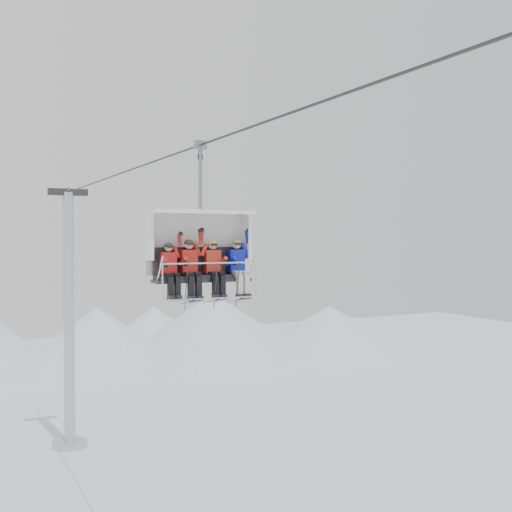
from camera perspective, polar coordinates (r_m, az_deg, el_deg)
name	(u,v)px	position (r m, az deg, el deg)	size (l,w,h in m)	color
ridgeline	(3,340)	(54.91, -21.56, -6.96)	(72.00, 21.00, 7.00)	white
lift_tower_right	(69,337)	(34.98, -16.28, -6.92)	(2.00, 1.80, 13.48)	#B4B7BC
haul_cable	(256,125)	(13.67, 0.00, 11.55)	(0.06, 0.06, 50.00)	#2F2F35
chairlift_carrier	(199,246)	(16.53, -5.13, 0.93)	(2.70, 1.17, 3.98)	black
skier_far_left	(170,269)	(15.94, -7.67, -1.13)	(0.38, 1.69, 1.53)	#AF1D19
skier_center_left	(190,267)	(16.13, -5.87, -0.97)	(0.41, 1.69, 1.64)	#B41C16
skier_center_right	(214,267)	(16.36, -3.76, -0.95)	(0.40, 1.69, 1.61)	#B02C1A
skier_far_right	(238,266)	(16.63, -1.64, -0.89)	(0.41, 1.69, 1.63)	#0F19A5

